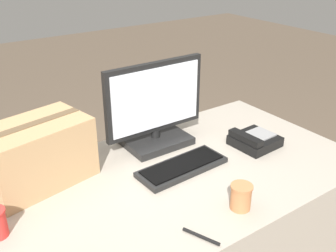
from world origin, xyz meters
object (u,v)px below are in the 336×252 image
(paper_cup_right, at_px, (241,197))
(monitor, at_px, (155,111))
(pen_marker, at_px, (201,237))
(cardboard_box, at_px, (36,154))
(desk_phone, at_px, (254,140))
(keyboard, at_px, (182,167))

(paper_cup_right, bearing_deg, monitor, 87.78)
(pen_marker, bearing_deg, cardboard_box, 5.25)
(pen_marker, bearing_deg, monitor, -42.25)
(desk_phone, bearing_deg, cardboard_box, 160.12)
(desk_phone, xyz_separation_m, pen_marker, (-0.62, -0.36, -0.02))
(desk_phone, distance_m, paper_cup_right, 0.51)
(desk_phone, height_order, cardboard_box, cardboard_box)
(monitor, xyz_separation_m, cardboard_box, (-0.57, -0.00, -0.04))
(keyboard, xyz_separation_m, paper_cup_right, (0.02, -0.34, 0.04))
(keyboard, xyz_separation_m, pen_marker, (-0.21, -0.38, -0.01))
(desk_phone, relative_size, cardboard_box, 0.46)
(keyboard, distance_m, desk_phone, 0.41)
(keyboard, relative_size, cardboard_box, 0.89)
(paper_cup_right, bearing_deg, cardboard_box, 132.29)
(monitor, relative_size, keyboard, 1.25)
(desk_phone, bearing_deg, monitor, 139.10)
(monitor, height_order, desk_phone, monitor)
(desk_phone, xyz_separation_m, paper_cup_right, (-0.40, -0.31, 0.02))
(keyboard, relative_size, pen_marker, 3.05)
(paper_cup_right, height_order, pen_marker, paper_cup_right)
(monitor, relative_size, pen_marker, 3.83)
(monitor, bearing_deg, cardboard_box, -179.57)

